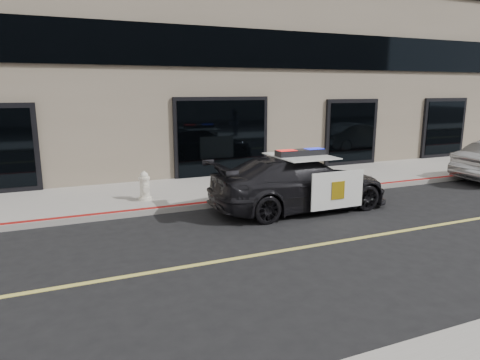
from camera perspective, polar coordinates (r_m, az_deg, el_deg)
name	(u,v)px	position (r m, az deg, el deg)	size (l,w,h in m)	color
ground	(378,235)	(9.89, 17.90, -7.02)	(120.00, 120.00, 0.00)	black
sidewalk_n	(269,184)	(14.08, 3.90, -0.52)	(60.00, 3.50, 0.15)	gray
building_n	(213,18)	(18.79, -3.60, 20.80)	(60.00, 7.00, 12.00)	#756856
police_car	(300,182)	(11.39, 7.99, -0.32)	(2.24, 4.88, 1.60)	black
fire_hydrant	(145,187)	(11.94, -12.60, -0.85)	(0.36, 0.50, 0.80)	white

